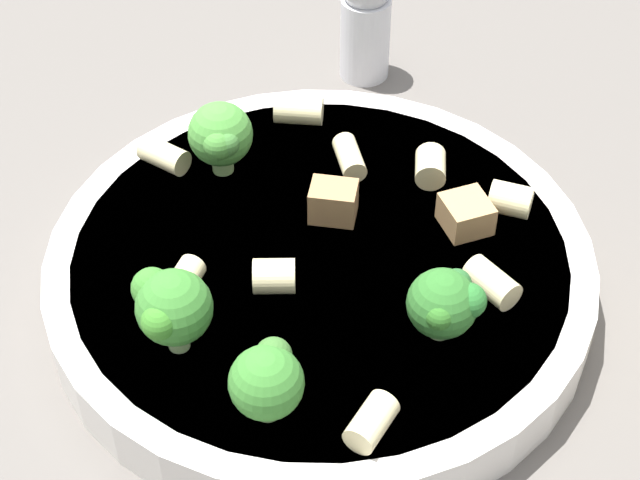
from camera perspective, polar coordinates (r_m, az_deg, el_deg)
The scene contains 18 objects.
ground_plane at distance 0.57m, azimuth 0.00°, elevation -2.85°, with size 2.00×2.00×0.00m, color #5B5651.
pasta_bowl at distance 0.56m, azimuth 0.00°, elevation -1.62°, with size 0.28×0.28×0.03m.
broccoli_floret_0 at distance 0.59m, azimuth -5.31°, elevation 5.50°, with size 0.04×0.04×0.04m.
broccoli_floret_1 at distance 0.47m, azimuth -2.83°, elevation -7.44°, with size 0.03×0.03×0.04m.
broccoli_floret_2 at distance 0.49m, azimuth -7.99°, elevation -3.55°, with size 0.04×0.04×0.05m.
broccoli_floret_3 at distance 0.50m, azimuth 6.70°, elevation -3.37°, with size 0.03×0.04×0.04m.
rigatoni_0 at distance 0.60m, azimuth -8.32°, elevation 4.49°, with size 0.01×0.01×0.03m, color beige.
rigatoni_1 at distance 0.53m, azimuth -7.26°, elevation -2.10°, with size 0.01×0.01×0.02m, color beige.
rigatoni_2 at distance 0.63m, azimuth -1.14°, elevation 6.94°, with size 0.02×0.02×0.03m, color beige.
rigatoni_3 at distance 0.59m, azimuth 5.91°, elevation 3.92°, with size 0.02×0.02×0.02m, color beige.
rigatoni_4 at distance 0.53m, azimuth -2.47°, elevation -1.94°, with size 0.02×0.02×0.02m, color beige.
rigatoni_5 at distance 0.47m, azimuth 2.76°, elevation -9.67°, with size 0.01×0.01×0.03m, color beige.
rigatoni_6 at distance 0.58m, azimuth 10.13°, elevation 2.14°, with size 0.02×0.02×0.02m, color beige.
rigatoni_7 at distance 0.60m, azimuth 1.58°, elevation 4.43°, with size 0.01×0.01×0.03m, color beige.
rigatoni_8 at distance 0.53m, azimuth 9.13°, elevation -2.26°, with size 0.02×0.02×0.03m, color beige.
chicken_chunk_0 at distance 0.57m, azimuth 7.79°, elevation 1.38°, with size 0.02×0.02×0.02m, color tan.
chicken_chunk_1 at distance 0.57m, azimuth 0.72°, elevation 2.06°, with size 0.02×0.02×0.02m, color #A87A4C.
pepper_shaker at distance 0.70m, azimuth 2.45°, elevation 11.58°, with size 0.03×0.03×0.08m.
Camera 1 is at (0.35, -0.18, 0.42)m, focal length 60.00 mm.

